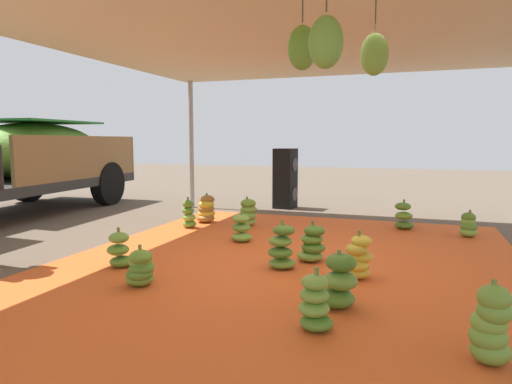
{
  "coord_description": "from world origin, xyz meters",
  "views": [
    {
      "loc": [
        -5.23,
        -1.44,
        1.51
      ],
      "look_at": [
        0.31,
        0.53,
        0.83
      ],
      "focal_mm": 31.63,
      "sensor_mm": 36.0,
      "label": 1
    }
  ],
  "objects_px": {
    "banana_bunch_6": "(282,248)",
    "banana_bunch_2": "(206,210)",
    "banana_bunch_4": "(315,304)",
    "banana_bunch_10": "(120,251)",
    "banana_bunch_8": "(469,225)",
    "banana_bunch_11": "(404,217)",
    "banana_bunch_7": "(359,258)",
    "banana_bunch_3": "(140,269)",
    "banana_bunch_1": "(241,229)",
    "banana_bunch_0": "(312,245)",
    "banana_bunch_13": "(491,326)",
    "speaker_stack": "(285,178)",
    "banana_bunch_5": "(189,215)",
    "banana_bunch_12": "(247,213)",
    "banana_bunch_9": "(339,283)"
  },
  "relations": [
    {
      "from": "banana_bunch_8",
      "to": "speaker_stack",
      "type": "xyz_separation_m",
      "value": [
        2.01,
        3.54,
        0.48
      ]
    },
    {
      "from": "banana_bunch_9",
      "to": "speaker_stack",
      "type": "height_order",
      "value": "speaker_stack"
    },
    {
      "from": "banana_bunch_6",
      "to": "banana_bunch_11",
      "type": "height_order",
      "value": "banana_bunch_6"
    },
    {
      "from": "banana_bunch_3",
      "to": "banana_bunch_7",
      "type": "height_order",
      "value": "banana_bunch_7"
    },
    {
      "from": "banana_bunch_5",
      "to": "banana_bunch_8",
      "type": "relative_size",
      "value": 1.26
    },
    {
      "from": "banana_bunch_3",
      "to": "banana_bunch_4",
      "type": "height_order",
      "value": "banana_bunch_4"
    },
    {
      "from": "banana_bunch_4",
      "to": "banana_bunch_13",
      "type": "xyz_separation_m",
      "value": [
        -0.16,
        -1.23,
        0.05
      ]
    },
    {
      "from": "banana_bunch_1",
      "to": "banana_bunch_11",
      "type": "height_order",
      "value": "banana_bunch_11"
    },
    {
      "from": "banana_bunch_1",
      "to": "banana_bunch_8",
      "type": "bearing_deg",
      "value": -65.41
    },
    {
      "from": "banana_bunch_0",
      "to": "banana_bunch_1",
      "type": "height_order",
      "value": "banana_bunch_0"
    },
    {
      "from": "banana_bunch_9",
      "to": "banana_bunch_10",
      "type": "distance_m",
      "value": 2.69
    },
    {
      "from": "banana_bunch_1",
      "to": "banana_bunch_12",
      "type": "bearing_deg",
      "value": 16.31
    },
    {
      "from": "banana_bunch_6",
      "to": "banana_bunch_2",
      "type": "bearing_deg",
      "value": 41.53
    },
    {
      "from": "banana_bunch_4",
      "to": "banana_bunch_10",
      "type": "xyz_separation_m",
      "value": [
        0.97,
        2.56,
        -0.01
      ]
    },
    {
      "from": "banana_bunch_3",
      "to": "banana_bunch_1",
      "type": "bearing_deg",
      "value": -5.46
    },
    {
      "from": "banana_bunch_5",
      "to": "banana_bunch_9",
      "type": "distance_m",
      "value": 4.16
    },
    {
      "from": "banana_bunch_0",
      "to": "banana_bunch_9",
      "type": "distance_m",
      "value": 1.55
    },
    {
      "from": "banana_bunch_5",
      "to": "banana_bunch_13",
      "type": "bearing_deg",
      "value": -130.55
    },
    {
      "from": "banana_bunch_0",
      "to": "banana_bunch_11",
      "type": "bearing_deg",
      "value": -21.57
    },
    {
      "from": "banana_bunch_12",
      "to": "speaker_stack",
      "type": "height_order",
      "value": "speaker_stack"
    },
    {
      "from": "banana_bunch_9",
      "to": "banana_bunch_11",
      "type": "xyz_separation_m",
      "value": [
        4.01,
        -0.45,
        -0.02
      ]
    },
    {
      "from": "banana_bunch_13",
      "to": "banana_bunch_3",
      "type": "bearing_deg",
      "value": 79.13
    },
    {
      "from": "banana_bunch_4",
      "to": "banana_bunch_7",
      "type": "height_order",
      "value": "banana_bunch_7"
    },
    {
      "from": "banana_bunch_11",
      "to": "banana_bunch_12",
      "type": "distance_m",
      "value": 2.68
    },
    {
      "from": "banana_bunch_8",
      "to": "banana_bunch_11",
      "type": "distance_m",
      "value": 1.03
    },
    {
      "from": "banana_bunch_3",
      "to": "banana_bunch_4",
      "type": "distance_m",
      "value": 1.98
    },
    {
      "from": "banana_bunch_7",
      "to": "banana_bunch_10",
      "type": "distance_m",
      "value": 2.77
    },
    {
      "from": "banana_bunch_12",
      "to": "banana_bunch_9",
      "type": "bearing_deg",
      "value": -147.38
    },
    {
      "from": "banana_bunch_0",
      "to": "banana_bunch_3",
      "type": "xyz_separation_m",
      "value": [
        -1.54,
        1.46,
        -0.03
      ]
    },
    {
      "from": "banana_bunch_4",
      "to": "banana_bunch_10",
      "type": "distance_m",
      "value": 2.73
    },
    {
      "from": "banana_bunch_7",
      "to": "banana_bunch_0",
      "type": "bearing_deg",
      "value": 50.39
    },
    {
      "from": "banana_bunch_6",
      "to": "banana_bunch_11",
      "type": "distance_m",
      "value": 3.26
    },
    {
      "from": "banana_bunch_13",
      "to": "banana_bunch_0",
      "type": "bearing_deg",
      "value": 38.22
    },
    {
      "from": "banana_bunch_1",
      "to": "banana_bunch_4",
      "type": "relative_size",
      "value": 0.93
    },
    {
      "from": "banana_bunch_1",
      "to": "speaker_stack",
      "type": "distance_m",
      "value": 3.54
    },
    {
      "from": "banana_bunch_11",
      "to": "banana_bunch_13",
      "type": "height_order",
      "value": "banana_bunch_13"
    },
    {
      "from": "banana_bunch_9",
      "to": "banana_bunch_0",
      "type": "bearing_deg",
      "value": 21.3
    },
    {
      "from": "banana_bunch_10",
      "to": "banana_bunch_13",
      "type": "height_order",
      "value": "banana_bunch_13"
    },
    {
      "from": "banana_bunch_0",
      "to": "speaker_stack",
      "type": "height_order",
      "value": "speaker_stack"
    },
    {
      "from": "banana_bunch_1",
      "to": "banana_bunch_6",
      "type": "height_order",
      "value": "banana_bunch_6"
    },
    {
      "from": "speaker_stack",
      "to": "banana_bunch_5",
      "type": "bearing_deg",
      "value": 162.16
    },
    {
      "from": "banana_bunch_11",
      "to": "speaker_stack",
      "type": "distance_m",
      "value": 3.1
    },
    {
      "from": "banana_bunch_1",
      "to": "banana_bunch_7",
      "type": "xyz_separation_m",
      "value": [
        -1.27,
        -1.87,
        0.04
      ]
    },
    {
      "from": "banana_bunch_7",
      "to": "speaker_stack",
      "type": "xyz_separation_m",
      "value": [
        4.77,
        2.18,
        0.43
      ]
    },
    {
      "from": "banana_bunch_0",
      "to": "banana_bunch_12",
      "type": "xyz_separation_m",
      "value": [
        1.9,
        1.58,
        0.01
      ]
    },
    {
      "from": "banana_bunch_6",
      "to": "banana_bunch_13",
      "type": "distance_m",
      "value": 2.61
    },
    {
      "from": "banana_bunch_9",
      "to": "banana_bunch_11",
      "type": "bearing_deg",
      "value": -6.45
    },
    {
      "from": "banana_bunch_5",
      "to": "banana_bunch_12",
      "type": "relative_size",
      "value": 1.03
    },
    {
      "from": "banana_bunch_11",
      "to": "banana_bunch_5",
      "type": "bearing_deg",
      "value": 108.37
    },
    {
      "from": "banana_bunch_2",
      "to": "banana_bunch_8",
      "type": "height_order",
      "value": "banana_bunch_2"
    }
  ]
}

